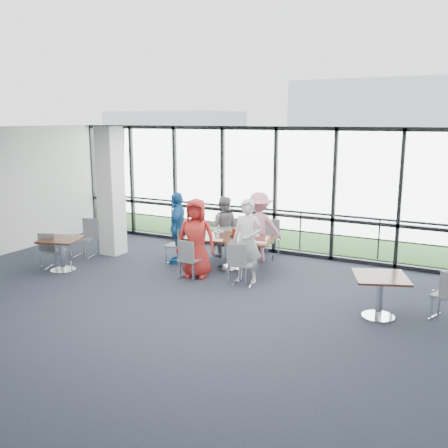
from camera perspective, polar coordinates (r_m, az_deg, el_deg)
The scene contains 39 objects.
floor at distance 8.76m, azimuth -6.92°, elevation -10.87°, with size 12.00×10.00×0.02m, color #202432.
ceiling at distance 8.08m, azimuth -7.49°, elevation 10.63°, with size 12.00×10.00×0.04m, color silver.
curtain_wall_back at distance 12.63m, azimuth 5.87°, elevation 3.79°, with size 12.00×0.10×3.20m, color white.
structural_column at distance 12.79m, azimuth -12.80°, elevation 3.65°, with size 0.50×0.50×3.20m, color silver.
apron at distance 17.58m, azimuth 11.86°, elevation 0.51°, with size 80.00×70.00×0.02m, color slate.
grass_strip at distance 15.70m, azimuth 9.85°, elevation -0.64°, with size 80.00×5.00×0.01m, color #265720.
hangar_aux at distance 41.38m, azimuth -5.56°, elevation 9.92°, with size 10.00×6.00×4.00m, color white.
guard_rail at distance 13.38m, azimuth 6.73°, elevation -0.57°, with size 0.06×0.06×12.00m, color #2D2D33.
main_table at distance 11.36m, azimuth 0.70°, elevation -2.05°, with size 2.09×1.32×0.75m.
side_table_left at distance 11.77m, azimuth -18.09°, elevation -2.16°, with size 1.05×1.05×0.75m.
side_table_right at distance 8.97m, azimuth 17.43°, elevation -6.38°, with size 1.13×1.13×0.75m.
diner_near_left at distance 10.74m, azimuth -3.20°, elevation -1.62°, with size 0.84×0.55×1.72m, color #AE231F.
diner_near_right at distance 10.39m, azimuth 2.69°, elevation -1.97°, with size 0.64×0.47×1.76m, color silver.
diner_far_left at distance 12.34m, azimuth -0.08°, elevation -0.32°, with size 0.74×0.45×1.52m, color slate.
diner_far_right at distance 11.94m, azimuth 4.01°, elevation -0.37°, with size 1.08×0.56×1.68m, color pink.
diner_end at distance 11.82m, azimuth -5.29°, elevation -0.43°, with size 1.00×0.55×1.71m, color #1D5B9E.
chair_main_nl at distance 10.71m, azimuth -3.89°, elevation -4.08°, with size 0.42×0.42×0.85m, color slate, non-canonical shape.
chair_main_nr at distance 10.32m, azimuth 2.17°, elevation -4.60°, with size 0.43×0.43×0.88m, color slate, non-canonical shape.
chair_main_fl at distance 12.46m, azimuth 0.39°, elevation -1.62°, with size 0.45×0.45×0.91m, color slate, non-canonical shape.
chair_main_fr at distance 12.21m, azimuth 4.68°, elevation -1.88°, with size 0.46×0.46×0.94m, color slate, non-canonical shape.
chair_main_end at distance 11.95m, azimuth -5.54°, elevation -2.46°, with size 0.41×0.41×0.84m, color slate, non-canonical shape.
chair_spare_la at distance 12.04m, azimuth -18.74°, elevation -2.94°, with size 0.41×0.41×0.83m, color slate, non-canonical shape.
chair_spare_lb at distance 12.86m, azimuth -15.68°, elevation -1.63°, with size 0.45×0.45×0.92m, color slate, non-canonical shape.
chair_spare_r at distance 9.32m, azimuth 24.15°, elevation -7.51°, with size 0.43×0.43×0.87m, color slate, non-canonical shape.
plate_nl at distance 11.20m, azimuth -2.82°, elevation -1.59°, with size 0.27×0.27×0.01m, color white.
plate_nr at distance 10.83m, azimuth 3.11°, elevation -2.06°, with size 0.28×0.28×0.01m, color white.
plate_fl at distance 11.85m, azimuth -0.63°, elevation -0.83°, with size 0.25×0.25×0.01m, color white.
plate_fr at distance 11.46m, azimuth 3.41°, elevation -1.30°, with size 0.27×0.27×0.01m, color white.
plate_end at distance 11.68m, azimuth -3.24°, elevation -1.03°, with size 0.24×0.24×0.01m, color white.
tumbler_a at distance 11.20m, azimuth -0.71°, elevation -1.24°, with size 0.07×0.07×0.14m, color white.
tumbler_b at distance 10.97m, azimuth 1.98°, elevation -1.51°, with size 0.07×0.07×0.15m, color white.
tumbler_c at distance 11.56m, azimuth 1.21°, elevation -0.83°, with size 0.07×0.07×0.15m, color white.
tumbler_d at distance 11.46m, azimuth -2.90°, elevation -0.97°, with size 0.07×0.07×0.14m, color white.
menu_a at distance 11.01m, azimuth -0.91°, elevation -1.84°, with size 0.30×0.21×0.00m, color silver.
menu_b at distance 10.82m, azimuth 4.18°, elevation -2.12°, with size 0.27×0.19×0.00m, color silver.
menu_c at distance 11.69m, azimuth 2.28°, elevation -1.04°, with size 0.28×0.20×0.00m, color silver.
condiment_caddy at distance 11.31m, azimuth 1.04°, elevation -1.38°, with size 0.10×0.07×0.04m, color black.
ketchup_bottle at distance 11.37m, azimuth 1.11°, elevation -0.95°, with size 0.06×0.06×0.18m, color #A51208.
green_bottle at distance 11.35m, azimuth 1.41°, elevation -0.92°, with size 0.05×0.05×0.20m, color #297939.
Camera 1 is at (4.64, -6.61, 3.36)m, focal length 40.00 mm.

